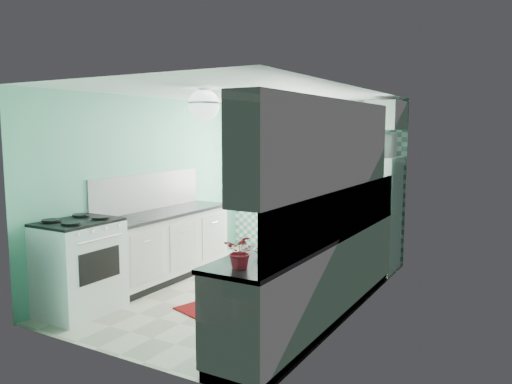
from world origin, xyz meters
The scene contains 26 objects.
floor centered at (0.00, 0.00, -0.01)m, with size 3.00×4.40×0.02m, color beige.
ceiling centered at (0.00, 0.00, 2.51)m, with size 3.00×4.40×0.02m, color white.
wall_back centered at (0.00, 2.21, 1.25)m, with size 3.00×0.02×2.50m, color #6AC2A1.
wall_front centered at (0.00, -2.21, 1.25)m, with size 3.00×0.02×2.50m, color #6AC2A1.
wall_left centered at (-1.51, 0.00, 1.25)m, with size 0.02×4.40×2.50m, color #6AC2A1.
wall_right centered at (1.51, 0.00, 1.25)m, with size 0.02×4.40×2.50m, color #6AC2A1.
accent_wall centered at (0.00, 2.19, 1.25)m, with size 3.00×0.01×2.50m, color #5A9E88.
window centered at (-0.35, 2.16, 1.55)m, with size 1.04×0.05×1.44m.
backsplash_right centered at (1.49, -0.40, 1.20)m, with size 0.02×3.60×0.51m, color white.
backsplash_left centered at (-1.49, -0.07, 1.20)m, with size 0.02×2.15×0.51m, color white.
upper_cabinets_right centered at (1.33, -0.60, 1.90)m, with size 0.33×3.20×0.90m, color silver.
upper_cabinet_fridge centered at (1.30, 1.83, 2.25)m, with size 0.40×0.74×0.40m, color silver.
ceiling_light centered at (0.00, -0.80, 2.32)m, with size 0.34×0.34×0.35m.
base_cabinets_right centered at (1.20, -0.40, 0.45)m, with size 0.60×3.60×0.90m, color white.
countertop_right centered at (1.19, -0.40, 0.92)m, with size 0.63×3.60×0.04m, color black.
base_cabinets_left centered at (-1.20, -0.07, 0.45)m, with size 0.60×2.15×0.90m, color white.
countertop_left centered at (-1.19, -0.07, 0.92)m, with size 0.63×2.15×0.04m, color black.
fridge centered at (1.11, 1.81, 0.83)m, with size 0.72×0.72×1.66m.
stove centered at (-1.20, -1.57, 0.54)m, with size 0.69×0.86×1.04m.
sink centered at (1.20, 0.61, 0.93)m, with size 0.56×0.47×0.53m.
rug centered at (0.06, -0.66, 0.01)m, with size 0.60×0.86×0.01m, color maroon.
dish_towel centered at (0.89, 0.83, 0.48)m, with size 0.02×0.25×0.37m, color #50A29B.
fruit_bowl centered at (1.20, -1.50, 0.97)m, with size 0.27×0.27×0.07m, color white.
potted_plant centered at (1.20, -1.98, 1.08)m, with size 0.26×0.22×0.29m, color #A31E30.
soap_bottle centered at (1.25, 0.91, 1.03)m, with size 0.08×0.09×0.19m, color #AAB9C2.
microwave centered at (1.11, 1.81, 1.83)m, with size 0.59×0.40×0.33m, color silver.
Camera 1 is at (3.25, -5.29, 2.05)m, focal length 35.00 mm.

